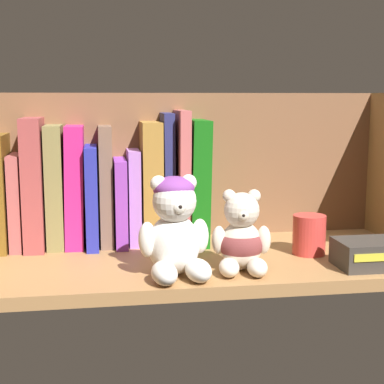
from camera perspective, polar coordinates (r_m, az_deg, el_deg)
The scene contains 19 objects.
shelf_board at distance 98.04cm, azimuth -0.10°, elevation -6.99°, with size 76.37×31.55×2.00cm, color #9E7042.
shelf_back_panel at distance 111.22cm, azimuth -1.41°, elevation 2.11°, with size 78.77×1.20×29.21cm, color brown.
book_1 at distance 108.00cm, azimuth -18.22°, elevation 0.07°, with size 3.20×13.55×20.13cm, color brown.
book_2 at distance 107.83cm, azimuth -16.62°, elevation -0.80°, with size 2.06×12.28×16.65cm, color #A34E4E.
book_3 at distance 106.98cm, azimuth -15.07°, elevation 0.89°, with size 3.40×13.91×22.93cm, color #973E3E.
book_4 at distance 106.76cm, azimuth -13.18°, elevation 0.59°, with size 2.95×11.32×21.61cm, color olive.
book_5 at distance 106.57cm, azimuth -11.36°, elevation 0.60°, with size 3.16×11.63×21.48cm, color #CE2174.
book_6 at distance 106.75cm, azimuth -9.74°, elevation -0.29°, with size 2.10×14.81×17.97cm, color #24299B.
book_7 at distance 106.48cm, azimuth -8.41°, elevation 0.66°, with size 2.27×11.00×21.42cm, color brown.
book_8 at distance 107.00cm, azimuth -7.02°, elevation -0.86°, with size 2.11×13.71×15.53cm, color purple.
book_9 at distance 106.97cm, azimuth -5.71°, elevation -0.42°, with size 2.13×10.44×17.09cm, color #A76DC3.
book_10 at distance 106.81cm, azimuth -4.03°, elevation 0.94°, with size 3.58×11.04×22.07cm, color olive.
book_11 at distance 107.01cm, azimuth -2.39°, elevation 1.39°, with size 1.89×9.15×23.63cm, color navy.
book_12 at distance 107.25cm, azimuth -1.20°, elevation 1.55°, with size 1.92×13.72×24.12cm, color #BC5959.
book_13 at distance 107.80cm, azimuth 0.34°, elevation 1.14°, with size 3.27×14.87×22.44cm, color #125E10.
teddy_bear_larger at distance 86.47cm, azimuth -1.67°, elevation -3.61°, with size 11.15×11.46×15.11cm.
teddy_bear_smaller at distance 89.92cm, azimuth 4.84°, elevation -4.60°, with size 9.29×9.86×12.56cm.
pillar_candle at distance 101.18cm, azimuth 11.37°, elevation -4.11°, with size 5.57×5.57×6.72cm, color #C63833.
small_product_box at distance 96.12cm, azimuth 16.87°, elevation -5.79°, with size 9.98×8.02×4.25cm.
Camera 1 is at (-14.56, -93.03, 28.32)cm, focal length 54.61 mm.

